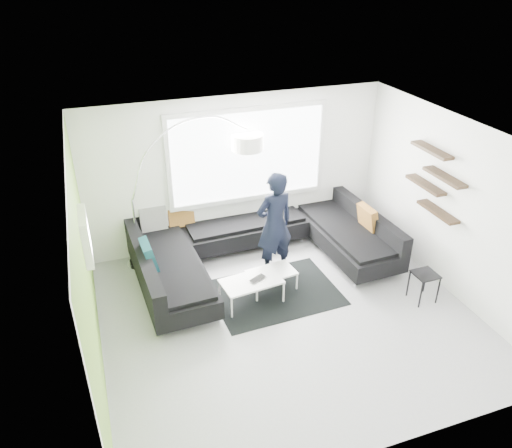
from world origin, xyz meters
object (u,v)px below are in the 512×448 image
(coffee_table, at_px, (262,285))
(laptop, at_px, (259,280))
(side_table, at_px, (423,287))
(person, at_px, (274,225))
(sectional_sofa, at_px, (261,245))
(arc_lamp, at_px, (132,200))

(coffee_table, bearing_deg, laptop, -128.67)
(coffee_table, distance_m, side_table, 2.56)
(person, bearing_deg, laptop, 43.96)
(side_table, bearing_deg, laptop, 161.61)
(person, relative_size, laptop, 5.49)
(sectional_sofa, relative_size, coffee_table, 3.64)
(sectional_sofa, height_order, laptop, sectional_sofa)
(coffee_table, height_order, person, person)
(sectional_sofa, height_order, coffee_table, sectional_sofa)
(sectional_sofa, bearing_deg, laptop, -114.01)
(side_table, xyz_separation_m, person, (-1.94, 1.53, 0.68))
(arc_lamp, distance_m, person, 2.40)
(sectional_sofa, distance_m, laptop, 1.04)
(side_table, height_order, laptop, side_table)
(sectional_sofa, bearing_deg, coffee_table, -112.06)
(sectional_sofa, xyz_separation_m, arc_lamp, (-2.03, 0.71, 0.87))
(laptop, bearing_deg, arc_lamp, 108.12)
(sectional_sofa, bearing_deg, arc_lamp, 158.04)
(sectional_sofa, relative_size, side_table, 8.92)
(arc_lamp, height_order, side_table, arc_lamp)
(side_table, distance_m, laptop, 2.60)
(arc_lamp, relative_size, side_table, 5.18)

